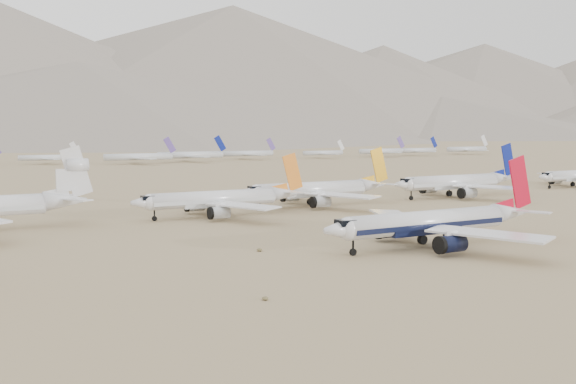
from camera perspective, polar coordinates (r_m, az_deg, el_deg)
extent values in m
plane|color=#8D7552|center=(118.32, 14.02, -4.95)|extent=(7000.00, 7000.00, 0.00)
cylinder|color=silver|center=(118.60, 12.26, -2.60)|extent=(34.34, 4.06, 4.06)
cube|color=black|center=(118.67, 12.26, -2.84)|extent=(33.65, 4.12, 0.91)
sphere|color=silver|center=(108.18, 5.38, -3.28)|extent=(4.06, 4.06, 4.06)
cube|color=black|center=(107.68, 5.12, -2.72)|extent=(2.84, 2.64, 1.01)
cone|color=silver|center=(133.39, 19.15, -1.75)|extent=(8.58, 4.06, 4.06)
cube|color=silver|center=(111.92, 17.34, -3.58)|extent=(13.26, 20.90, 0.64)
cube|color=silver|center=(132.01, 20.92, -1.66)|extent=(5.45, 7.13, 0.24)
cylinder|color=black|center=(111.57, 14.35, -4.48)|extent=(4.77, 2.92, 2.92)
cube|color=silver|center=(129.54, 9.64, -2.18)|extent=(13.26, 20.90, 0.64)
cube|color=silver|center=(137.19, 18.40, -1.32)|extent=(5.45, 7.13, 0.24)
cylinder|color=black|center=(124.21, 9.01, -3.36)|extent=(4.77, 2.92, 2.92)
cube|color=red|center=(134.57, 19.92, 0.82)|extent=(6.51, 0.32, 10.72)
cylinder|color=black|center=(109.45, 5.80, -5.34)|extent=(1.22, 0.51, 1.22)
cylinder|color=black|center=(118.06, 13.66, -4.54)|extent=(1.70, 1.01, 1.70)
cylinder|color=black|center=(122.24, 11.85, -4.16)|extent=(1.70, 1.01, 1.70)
cylinder|color=silver|center=(207.43, 14.43, 0.89)|extent=(35.24, 4.27, 4.27)
cube|color=silver|center=(207.48, 14.42, 0.74)|extent=(34.54, 4.34, 0.96)
sphere|color=silver|center=(195.80, 10.67, 0.70)|extent=(4.27, 4.27, 4.27)
cube|color=black|center=(195.30, 10.53, 1.04)|extent=(2.99, 2.78, 1.07)
cone|color=silver|center=(222.88, 18.51, 1.18)|extent=(8.81, 4.27, 4.27)
cube|color=silver|center=(200.63, 17.42, 0.44)|extent=(13.61, 21.45, 0.66)
cube|color=silver|center=(221.39, 19.59, 1.25)|extent=(5.59, 7.31, 0.26)
cylinder|color=silver|center=(200.07, 15.71, -0.08)|extent=(4.89, 3.08, 3.08)
cube|color=silver|center=(218.45, 12.71, 0.96)|extent=(13.61, 21.45, 0.66)
cube|color=silver|center=(226.85, 18.06, 1.40)|extent=(5.59, 7.31, 0.26)
cylinder|color=silver|center=(212.76, 12.42, 0.33)|extent=(4.89, 3.08, 3.08)
cube|color=navy|center=(224.33, 18.98, 2.75)|extent=(6.68, 0.34, 11.01)
cylinder|color=black|center=(196.88, 10.89, -0.53)|extent=(1.28, 0.53, 1.28)
cylinder|color=black|center=(206.65, 15.26, -0.27)|extent=(1.79, 1.07, 1.79)
cylinder|color=black|center=(210.96, 14.14, -0.12)|extent=(1.79, 1.07, 1.79)
cylinder|color=silver|center=(177.88, 2.07, 0.25)|extent=(33.83, 4.11, 4.11)
cube|color=silver|center=(177.93, 2.07, 0.08)|extent=(33.15, 4.17, 0.93)
sphere|color=silver|center=(169.84, -2.83, -0.01)|extent=(4.11, 4.11, 4.11)
cube|color=black|center=(169.47, -3.02, 0.36)|extent=(2.88, 2.67, 1.03)
cone|color=silver|center=(189.41, 7.51, 0.62)|extent=(8.46, 4.11, 4.11)
cube|color=silver|center=(169.32, 4.91, -0.29)|extent=(13.07, 20.59, 0.64)
cube|color=silver|center=(187.24, 8.62, 0.71)|extent=(5.37, 7.02, 0.25)
cylinder|color=silver|center=(170.06, 2.98, -0.87)|extent=(4.70, 2.96, 2.96)
cube|color=silver|center=(189.51, 0.90, 0.36)|extent=(13.07, 20.59, 0.64)
cube|color=silver|center=(193.48, 7.22, 0.88)|extent=(5.37, 7.02, 0.25)
cylinder|color=silver|center=(184.41, 0.23, -0.36)|extent=(4.70, 2.96, 2.96)
cube|color=orange|center=(190.40, 8.10, 2.41)|extent=(6.41, 0.33, 10.56)
cylinder|color=black|center=(170.74, -2.51, -1.37)|extent=(1.23, 0.51, 1.23)
cylinder|color=black|center=(176.57, 2.94, -1.06)|extent=(1.73, 1.03, 1.73)
cylinder|color=black|center=(181.45, 1.98, -0.87)|extent=(1.73, 1.03, 1.73)
cylinder|color=silver|center=(157.16, -6.59, -0.58)|extent=(31.90, 3.90, 3.90)
cube|color=silver|center=(157.21, -6.59, -0.76)|extent=(31.26, 3.96, 0.88)
sphere|color=silver|center=(151.88, -12.17, -0.89)|extent=(3.90, 3.90, 3.90)
cube|color=black|center=(151.60, -12.39, -0.50)|extent=(2.73, 2.53, 0.97)
cone|color=silver|center=(165.56, -0.27, -0.13)|extent=(7.97, 3.90, 3.90)
cube|color=silver|center=(147.96, -4.05, -1.21)|extent=(12.32, 19.41, 0.60)
cube|color=silver|center=(163.06, 0.83, -0.05)|extent=(5.06, 6.62, 0.23)
cylinder|color=silver|center=(149.53, -6.06, -1.84)|extent=(4.43, 2.81, 2.81)
cube|color=silver|center=(168.53, -7.27, -0.41)|extent=(12.32, 19.41, 0.60)
cube|color=silver|center=(169.47, -0.40, 0.17)|extent=(5.06, 6.62, 0.23)
cylinder|color=silver|center=(164.10, -8.20, -1.20)|extent=(4.43, 2.81, 2.81)
cube|color=orange|center=(166.17, 0.40, 1.80)|extent=(6.04, 0.31, 9.96)
cylinder|color=black|center=(152.64, -11.78, -2.32)|extent=(1.17, 0.49, 1.17)
cylinder|color=black|center=(155.61, -5.74, -2.00)|extent=(1.64, 0.97, 1.64)
cylinder|color=black|center=(160.60, -6.51, -1.77)|extent=(1.64, 0.97, 1.64)
cone|color=silver|center=(150.94, -19.19, -0.73)|extent=(9.34, 4.47, 4.47)
cube|color=silver|center=(146.98, -18.22, -0.65)|extent=(5.93, 7.76, 0.27)
cube|color=silver|center=(155.41, -18.81, -0.34)|extent=(5.93, 7.76, 0.27)
cube|color=silver|center=(150.85, -18.30, 1.75)|extent=(7.08, 0.36, 11.67)
cylinder|color=silver|center=(150.82, -18.22, 2.30)|extent=(4.67, 2.90, 2.90)
sphere|color=silver|center=(247.43, 22.11, 1.27)|extent=(3.81, 3.81, 3.81)
cube|color=black|center=(246.92, 22.04, 1.51)|extent=(2.67, 2.48, 0.95)
cube|color=silver|center=(268.61, 22.72, 1.41)|extent=(12.20, 19.22, 0.59)
cylinder|color=silver|center=(263.40, 22.70, 0.96)|extent=(4.39, 2.75, 2.75)
cylinder|color=black|center=(248.46, 22.22, 0.40)|extent=(1.14, 0.48, 1.14)
cylinder|color=black|center=(262.78, 23.98, 0.64)|extent=(1.60, 0.95, 1.60)
cylinder|color=silver|center=(417.62, -20.56, 2.88)|extent=(33.79, 3.34, 3.34)
cube|color=silver|center=(420.02, -18.44, 3.74)|extent=(6.73, 0.33, 8.48)
cube|color=silver|center=(408.99, -20.38, 2.77)|extent=(8.90, 15.56, 0.33)
cube|color=silver|center=(426.29, -20.73, 2.86)|extent=(8.90, 15.56, 0.33)
cylinder|color=silver|center=(403.94, -13.13, 3.07)|extent=(42.12, 4.16, 4.16)
cube|color=#573D93|center=(409.53, -10.48, 4.14)|extent=(8.39, 0.42, 10.57)
cube|color=silver|center=(393.50, -12.70, 2.93)|extent=(11.10, 19.39, 0.42)
cube|color=silver|center=(414.46, -13.54, 3.04)|extent=(11.10, 19.39, 0.42)
cylinder|color=silver|center=(423.25, -8.64, 3.28)|extent=(44.02, 4.35, 4.35)
cube|color=navy|center=(430.62, -6.06, 4.33)|extent=(8.77, 0.44, 11.04)
cube|color=silver|center=(412.61, -8.09, 3.14)|extent=(11.60, 20.26, 0.44)
cube|color=silver|center=(433.97, -9.16, 3.24)|extent=(11.60, 20.26, 0.44)
cylinder|color=silver|center=(453.86, -3.54, 3.44)|extent=(37.96, 3.75, 3.75)
cube|color=#573D93|center=(461.59, -1.53, 4.28)|extent=(7.56, 0.38, 9.52)
cube|color=silver|center=(445.03, -2.99, 3.33)|extent=(10.00, 17.47, 0.38)
cube|color=silver|center=(462.77, -4.06, 3.41)|extent=(10.00, 17.47, 0.38)
cylinder|color=silver|center=(470.50, 3.14, 3.49)|extent=(32.96, 3.26, 3.26)
cube|color=silver|center=(478.72, 4.72, 4.18)|extent=(6.56, 0.33, 8.27)
cube|color=silver|center=(463.31, 3.70, 3.40)|extent=(8.68, 15.17, 0.33)
cube|color=silver|center=(477.76, 2.60, 3.47)|extent=(8.68, 15.17, 0.33)
cylinder|color=silver|center=(501.27, 8.29, 3.61)|extent=(40.05, 3.96, 3.96)
cube|color=#573D93|center=(512.69, 9.99, 4.38)|extent=(7.98, 0.40, 10.05)
cube|color=silver|center=(493.07, 9.02, 3.50)|extent=(10.55, 18.44, 0.40)
cube|color=silver|center=(509.59, 7.59, 3.59)|extent=(10.55, 18.44, 0.40)
cylinder|color=silver|center=(527.51, 11.35, 3.65)|extent=(38.49, 3.80, 3.80)
cube|color=navy|center=(539.21, 12.84, 4.34)|extent=(7.67, 0.38, 9.65)
cube|color=silver|center=(519.97, 12.06, 3.55)|extent=(10.14, 17.72, 0.38)
cube|color=silver|center=(535.17, 10.66, 3.63)|extent=(10.14, 17.72, 0.38)
cylinder|color=silver|center=(564.77, 15.62, 3.69)|extent=(42.11, 4.16, 4.16)
cube|color=silver|center=(578.66, 17.05, 4.39)|extent=(8.39, 0.42, 10.56)
cube|color=silver|center=(557.07, 16.41, 3.58)|extent=(11.09, 19.39, 0.42)
cube|color=silver|center=(572.62, 14.86, 3.67)|extent=(11.09, 19.39, 0.42)
cone|color=slate|center=(1592.83, -18.94, 8.86)|extent=(1824.00, 1824.00, 240.00)
cone|color=slate|center=(1918.62, -4.86, 10.63)|extent=(2356.00, 2356.00, 380.00)
cone|color=slate|center=(2119.35, 8.43, 8.90)|extent=(1682.00, 1682.00, 290.00)
cone|color=slate|center=(2631.22, 16.99, 8.72)|extent=(2380.00, 2380.00, 350.00)
cone|color=slate|center=(1208.01, -18.06, 7.64)|extent=(1260.00, 1260.00, 140.00)
cone|color=slate|center=(1603.23, 13.55, 6.48)|extent=(900.00, 900.00, 100.00)
ellipsoid|color=brown|center=(81.32, -2.05, -9.42)|extent=(0.84, 0.84, 0.46)
ellipsoid|color=brown|center=(112.85, -2.56, -5.14)|extent=(0.98, 0.98, 0.54)
ellipsoid|color=brown|center=(136.89, 21.09, -3.63)|extent=(0.84, 0.84, 0.46)
ellipsoid|color=brown|center=(166.45, 16.41, -1.88)|extent=(0.98, 0.98, 0.54)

